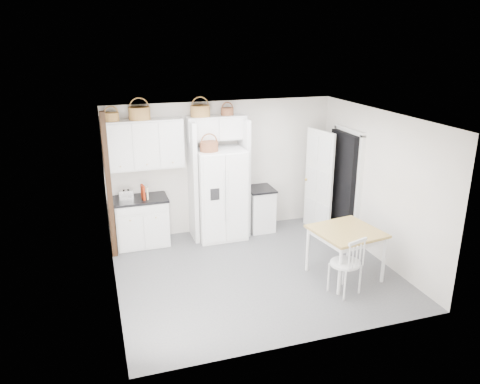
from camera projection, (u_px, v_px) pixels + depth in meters
name	position (u px, v px, depth m)	size (l,w,h in m)	color
floor	(255.00, 272.00, 7.86)	(4.50, 4.50, 0.00)	#494A52
ceiling	(257.00, 117.00, 7.03)	(4.50, 4.50, 0.00)	white
wall_back	(222.00, 167.00, 9.25)	(4.50, 4.50, 0.00)	beige
wall_left	(110.00, 215.00, 6.79)	(4.00, 4.00, 0.00)	beige
wall_right	(378.00, 186.00, 8.09)	(4.00, 4.00, 0.00)	beige
refrigerator	(220.00, 194.00, 8.98)	(0.91, 0.73, 1.76)	white
base_cab_left	(142.00, 222.00, 8.77)	(0.96, 0.60, 0.89)	white
base_cab_right	(260.00, 210.00, 9.46)	(0.48, 0.58, 0.85)	white
dining_table	(345.00, 253.00, 7.60)	(0.98, 0.98, 0.82)	olive
windsor_chair	(345.00, 263.00, 7.08)	(0.48, 0.44, 0.99)	white
counter_left	(140.00, 199.00, 8.62)	(1.00, 0.64, 0.04)	black
counter_right	(260.00, 189.00, 9.32)	(0.52, 0.62, 0.04)	black
toaster	(126.00, 195.00, 8.52)	(0.25, 0.15, 0.18)	silver
cookbook_red	(143.00, 192.00, 8.52)	(0.04, 0.18, 0.27)	maroon
cookbook_cream	(147.00, 193.00, 8.55)	(0.03, 0.14, 0.22)	beige
basket_upper_a	(111.00, 117.00, 8.15)	(0.26, 0.26, 0.15)	#A4633F
basket_upper_b	(140.00, 113.00, 8.28)	(0.38, 0.38, 0.22)	#A4633F
basket_bridge_a	(200.00, 111.00, 8.60)	(0.36, 0.36, 0.20)	#A4633F
basket_bridge_b	(227.00, 111.00, 8.76)	(0.24, 0.24, 0.14)	brown
basket_fridge_a	(209.00, 146.00, 8.51)	(0.34, 0.34, 0.18)	brown
upper_cabinet	(144.00, 144.00, 8.47)	(1.40, 0.34, 0.90)	white
bridge_cabinet	(216.00, 128.00, 8.79)	(1.12, 0.34, 0.45)	white
fridge_panel_left	(193.00, 182.00, 8.83)	(0.08, 0.60, 2.30)	white
fridge_panel_right	(244.00, 177.00, 9.13)	(0.08, 0.60, 2.30)	white
trim_post	(109.00, 187.00, 8.03)	(0.09, 0.09, 2.60)	black
doorway_void	(343.00, 185.00, 9.06)	(0.18, 0.85, 2.05)	black
door_slab	(319.00, 182.00, 9.26)	(0.80, 0.04, 2.05)	white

